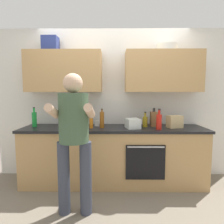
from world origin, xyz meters
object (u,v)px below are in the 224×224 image
bottle_water (79,121)px  bottle_juice (91,121)px  bottle_soy (86,120)px  bottle_hotsauce (159,121)px  bottle_soda (34,119)px  person_standing (74,133)px  grocery_bag_bread (175,122)px  grocery_bag_produce (133,123)px  potted_herb (67,117)px  bottle_oil (145,121)px  bottle_syrup (102,120)px  cup_coffee (97,123)px  knife_block (154,119)px

bottle_water → bottle_juice: bearing=-13.5°
bottle_soy → bottle_hotsauce: bearing=-18.6°
bottle_hotsauce → bottle_soda: bearing=173.9°
person_standing → bottle_soy: 1.00m
bottle_water → grocery_bag_bread: size_ratio=1.24×
bottle_juice → grocery_bag_produce: bottle_juice is taller
grocery_bag_produce → potted_herb: bearing=168.8°
bottle_oil → bottle_hotsauce: bottle_hotsauce is taller
bottle_water → bottle_syrup: bearing=-5.5°
bottle_oil → bottle_water: bearing=-176.6°
bottle_juice → bottle_hotsauce: size_ratio=0.87×
bottle_soy → cup_coffee: size_ratio=2.72×
grocery_bag_produce → cup_coffee: bearing=161.5°
bottle_oil → grocery_bag_produce: size_ratio=1.09×
bottle_syrup → cup_coffee: 0.21m
bottle_water → grocery_bag_bread: bottle_water is taller
bottle_oil → bottle_soy: bearing=170.3°
bottle_oil → bottle_soda: size_ratio=0.76×
bottle_soda → bottle_hotsauce: bearing=-6.1°
bottle_juice → bottle_water: bearing=166.5°
person_standing → bottle_soy: size_ratio=6.90×
bottle_hotsauce → potted_herb: size_ratio=1.21×
bottle_oil → bottle_soda: 1.75m
bottle_water → grocery_bag_bread: 1.48m
bottle_syrup → knife_block: bearing=10.4°
bottle_oil → potted_herb: (-1.25, 0.09, 0.05)m
bottle_water → bottle_soy: (0.08, 0.23, -0.02)m
bottle_soda → knife_block: (1.90, 0.06, -0.01)m
potted_herb → bottle_syrup: bearing=-17.6°
person_standing → bottle_hotsauce: size_ratio=5.43×
bottle_oil → bottle_hotsauce: size_ratio=0.78×
bottle_water → grocery_bag_produce: 0.83m
bottle_hotsauce → cup_coffee: 0.98m
bottle_juice → grocery_bag_produce: bearing=-1.0°
grocery_bag_bread → grocery_bag_produce: grocery_bag_bread is taller
person_standing → grocery_bag_bread: person_standing is taller
knife_block → potted_herb: size_ratio=1.17×
cup_coffee → bottle_hotsauce: bearing=-16.7°
cup_coffee → grocery_bag_produce: 0.59m
bottle_syrup → bottle_soy: 0.38m
bottle_soda → grocery_bag_bread: 2.20m
bottle_soy → grocery_bag_produce: bottle_soy is taller
bottle_hotsauce → bottle_water: bearing=172.8°
bottle_soy → potted_herb: size_ratio=0.95×
bottle_water → bottle_juice: 0.20m
bottle_hotsauce → bottle_soy: 1.18m
person_standing → cup_coffee: (0.19, 0.90, -0.04)m
grocery_bag_produce → bottle_soda: bearing=175.8°
grocery_bag_bread → grocery_bag_produce: 0.65m
bottle_water → bottle_syrup: size_ratio=0.93×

